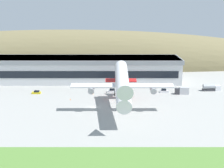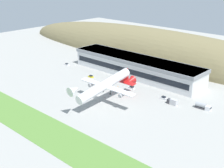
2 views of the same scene
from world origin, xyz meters
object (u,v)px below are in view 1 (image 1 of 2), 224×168
object	(u,v)px
terminal_building	(85,68)
service_car_1	(37,92)
service_car_0	(112,91)
fuel_truck	(182,91)
cargo_airplane	(122,84)
service_car_3	(164,91)
box_truck	(211,88)
traffic_cone_1	(93,94)
traffic_cone_0	(71,99)

from	to	relation	value
terminal_building	service_car_1	xyz separation A→B (m)	(-20.01, -24.59, -6.70)
service_car_0	fuel_truck	bearing A→B (deg)	-5.84
cargo_airplane	service_car_3	distance (m)	35.70
service_car_0	box_truck	distance (m)	47.23
service_car_3	terminal_building	bearing A→B (deg)	150.11
service_car_1	traffic_cone_1	world-z (taller)	service_car_1
fuel_truck	traffic_cone_0	bearing A→B (deg)	-169.70
cargo_airplane	traffic_cone_1	distance (m)	29.39
service_car_0	fuel_truck	size ratio (longest dim) A/B	0.69
service_car_1	fuel_truck	xyz separation A→B (m)	(66.54, -0.85, 0.98)
fuel_truck	box_truck	xyz separation A→B (m)	(15.16, 6.11, -0.04)
service_car_1	traffic_cone_0	distance (m)	19.51
traffic_cone_0	traffic_cone_1	size ratio (longest dim) A/B	1.00
fuel_truck	box_truck	world-z (taller)	fuel_truck
service_car_1	box_truck	distance (m)	81.88
service_car_0	traffic_cone_0	world-z (taller)	service_car_0
service_car_1	box_truck	world-z (taller)	box_truck
terminal_building	fuel_truck	size ratio (longest dim) A/B	16.04
box_truck	terminal_building	bearing A→B (deg)	162.61
cargo_airplane	service_car_1	xyz separation A→B (m)	(-38.46, 25.18, -10.38)
service_car_3	traffic_cone_1	bearing A→B (deg)	-174.63
box_truck	traffic_cone_0	bearing A→B (deg)	-166.86
terminal_building	traffic_cone_1	bearing A→B (deg)	-76.96
service_car_3	box_truck	bearing A→B (deg)	7.50
terminal_building	fuel_truck	world-z (taller)	terminal_building
service_car_1	cargo_airplane	bearing A→B (deg)	-33.21
traffic_cone_1	service_car_0	bearing A→B (deg)	20.63
cargo_airplane	box_truck	bearing A→B (deg)	35.14
traffic_cone_0	traffic_cone_1	world-z (taller)	same
traffic_cone_0	box_truck	bearing A→B (deg)	13.14
service_car_0	service_car_3	world-z (taller)	service_car_3
cargo_airplane	fuel_truck	distance (m)	38.32
cargo_airplane	traffic_cone_0	world-z (taller)	cargo_airplane
service_car_1	service_car_3	xyz separation A→B (m)	(58.87, 2.26, 0.11)
terminal_building	box_truck	distance (m)	64.90
box_truck	traffic_cone_0	xyz separation A→B (m)	(-64.88, -15.15, -1.25)
terminal_building	traffic_cone_0	world-z (taller)	terminal_building
service_car_3	traffic_cone_0	xyz separation A→B (m)	(-42.04, -12.14, -0.42)
service_car_3	traffic_cone_0	size ratio (longest dim) A/B	7.03
service_car_0	service_car_3	xyz separation A→B (m)	(24.29, -0.17, 0.01)
terminal_building	cargo_airplane	xyz separation A→B (m)	(18.45, -49.76, 3.68)
service_car_0	traffic_cone_0	distance (m)	21.60
service_car_0	service_car_3	distance (m)	24.29
service_car_1	traffic_cone_0	bearing A→B (deg)	-30.44
terminal_building	traffic_cone_0	bearing A→B (deg)	-95.29
service_car_1	terminal_building	bearing A→B (deg)	50.85
service_car_0	traffic_cone_0	size ratio (longest dim) A/B	7.49
terminal_building	traffic_cone_0	distance (m)	35.32
cargo_airplane	traffic_cone_1	size ratio (longest dim) A/B	86.49
service_car_3	fuel_truck	world-z (taller)	fuel_truck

